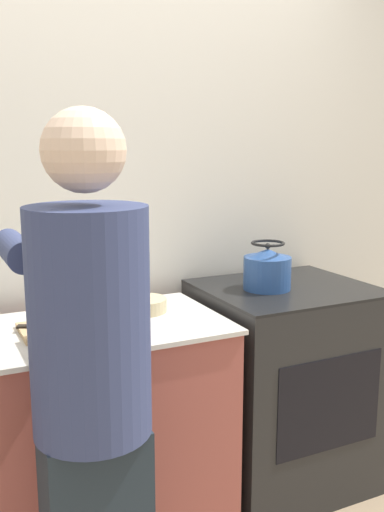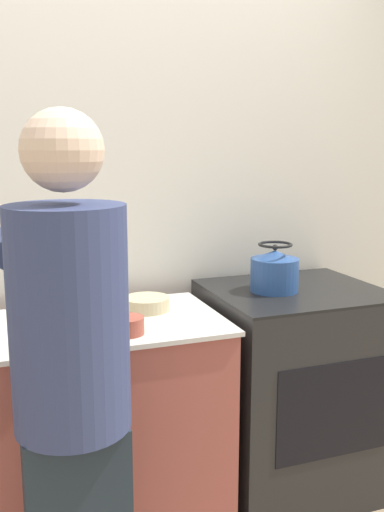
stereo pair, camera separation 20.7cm
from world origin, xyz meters
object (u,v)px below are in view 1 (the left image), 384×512
oven (284,384)px  bowl_prep (144,305)px  cutting_board (62,328)px  knife (49,326)px  kettle (267,269)px  person (91,383)px

oven → bowl_prep: size_ratio=4.98×
cutting_board → knife: (-0.05, 0.00, 0.01)m
bowl_prep → cutting_board: bearing=-164.7°
cutting_board → kettle: bearing=2.9°
person → kettle: size_ratio=7.86×
person → bowl_prep: 0.74m
knife → cutting_board: bearing=20.0°
kettle → bowl_prep: size_ratio=1.12×
oven → bowl_prep: (-0.67, 0.05, 0.45)m
oven → person: (-1.06, -0.57, 0.43)m
kettle → person: bearing=-148.9°
cutting_board → kettle: (0.92, 0.05, 0.12)m
person → knife: size_ratio=7.06×
oven → person: bearing=-151.6°
bowl_prep → oven: bearing=-4.6°
oven → knife: size_ratio=3.99×
person → knife: bearing=90.4°
person → bowl_prep: bearing=57.6°
person → kettle: person is taller
oven → bowl_prep: bearing=175.4°
person → cutting_board: (0.04, 0.53, -0.00)m
person → knife: (-0.00, 0.53, 0.01)m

